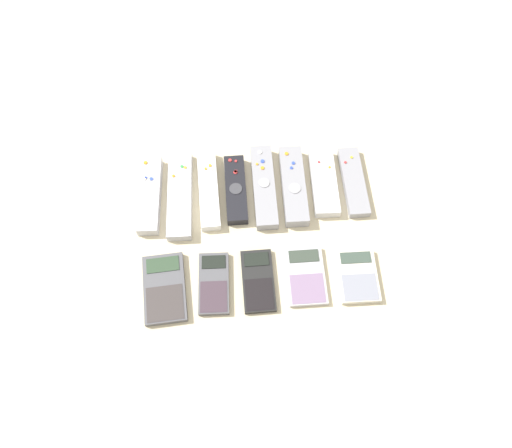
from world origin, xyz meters
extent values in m
plane|color=beige|center=(0.00, 0.00, 0.00)|extent=(3.00, 3.00, 0.00)
cube|color=#B7B7BC|center=(-0.22, 0.12, 0.01)|extent=(0.05, 0.19, 0.02)
cylinder|color=silver|center=(-0.23, 0.16, 0.03)|extent=(0.01, 0.01, 0.00)
cylinder|color=blue|center=(-0.23, 0.16, 0.03)|extent=(0.01, 0.01, 0.00)
cylinder|color=blue|center=(-0.22, 0.16, 0.03)|extent=(0.01, 0.01, 0.00)
cylinder|color=orange|center=(-0.23, 0.20, 0.03)|extent=(0.01, 0.01, 0.00)
cube|color=#B7B7BC|center=(-0.16, 0.12, 0.01)|extent=(0.06, 0.21, 0.02)
cylinder|color=yellow|center=(-0.14, 0.18, 0.02)|extent=(0.01, 0.01, 0.00)
cylinder|color=orange|center=(-0.17, 0.16, 0.02)|extent=(0.01, 0.01, 0.00)
cylinder|color=green|center=(-0.15, 0.18, 0.02)|extent=(0.01, 0.01, 0.00)
cube|color=white|center=(-0.10, 0.13, 0.01)|extent=(0.04, 0.19, 0.02)
cylinder|color=orange|center=(-0.09, 0.18, 0.02)|extent=(0.01, 0.01, 0.00)
cylinder|color=silver|center=(-0.09, 0.17, 0.02)|extent=(0.01, 0.01, 0.00)
cylinder|color=orange|center=(-0.10, 0.18, 0.02)|extent=(0.01, 0.01, 0.00)
cube|color=black|center=(-0.04, 0.12, 0.01)|extent=(0.05, 0.16, 0.02)
cylinder|color=#38383D|center=(-0.04, 0.12, 0.02)|extent=(0.03, 0.03, 0.00)
cylinder|color=red|center=(-0.05, 0.19, 0.02)|extent=(0.01, 0.01, 0.00)
cylinder|color=red|center=(-0.04, 0.16, 0.02)|extent=(0.01, 0.01, 0.00)
cylinder|color=red|center=(-0.03, 0.19, 0.02)|extent=(0.01, 0.01, 0.00)
cylinder|color=red|center=(-0.03, 0.16, 0.02)|extent=(0.01, 0.01, 0.00)
cube|color=gray|center=(0.02, 0.12, 0.01)|extent=(0.05, 0.20, 0.02)
cylinder|color=#99999E|center=(0.02, 0.13, 0.02)|extent=(0.02, 0.02, 0.00)
cylinder|color=blue|center=(0.03, 0.18, 0.03)|extent=(0.01, 0.01, 0.00)
cylinder|color=orange|center=(0.01, 0.18, 0.03)|extent=(0.01, 0.01, 0.00)
cylinder|color=orange|center=(0.02, 0.16, 0.03)|extent=(0.01, 0.01, 0.00)
cylinder|color=silver|center=(0.02, 0.21, 0.03)|extent=(0.01, 0.01, 0.00)
cube|color=gray|center=(0.09, 0.12, 0.01)|extent=(0.05, 0.19, 0.03)
cylinder|color=#99999E|center=(0.09, 0.11, 0.03)|extent=(0.03, 0.03, 0.00)
cylinder|color=orange|center=(0.08, 0.20, 0.03)|extent=(0.01, 0.01, 0.00)
cylinder|color=blue|center=(0.09, 0.17, 0.03)|extent=(0.01, 0.01, 0.00)
cylinder|color=blue|center=(0.09, 0.16, 0.03)|extent=(0.01, 0.01, 0.00)
cube|color=silver|center=(0.16, 0.13, 0.01)|extent=(0.06, 0.17, 0.02)
cylinder|color=orange|center=(0.17, 0.16, 0.02)|extent=(0.01, 0.01, 0.00)
cylinder|color=red|center=(0.15, 0.17, 0.02)|extent=(0.01, 0.01, 0.00)
cube|color=gray|center=(0.22, 0.12, 0.01)|extent=(0.05, 0.17, 0.02)
cylinder|color=yellow|center=(0.23, 0.18, 0.02)|extent=(0.01, 0.01, 0.00)
cylinder|color=red|center=(0.21, 0.17, 0.02)|extent=(0.01, 0.01, 0.00)
cube|color=#4C4C51|center=(-0.19, -0.09, 0.01)|extent=(0.09, 0.15, 0.01)
cube|color=#2D422D|center=(-0.20, -0.04, 0.01)|extent=(0.07, 0.03, 0.00)
cube|color=#393332|center=(-0.19, -0.12, 0.01)|extent=(0.08, 0.07, 0.00)
cube|color=#4C4C51|center=(-0.09, -0.09, 0.01)|extent=(0.07, 0.13, 0.01)
cube|color=black|center=(-0.09, -0.04, 0.01)|extent=(0.05, 0.03, 0.00)
cube|color=#3C2D37|center=(-0.10, -0.12, 0.01)|extent=(0.06, 0.07, 0.00)
cube|color=black|center=(-0.01, -0.09, 0.01)|extent=(0.06, 0.13, 0.01)
cube|color=black|center=(-0.01, -0.04, 0.01)|extent=(0.05, 0.03, 0.00)
cube|color=black|center=(-0.01, -0.12, 0.01)|extent=(0.06, 0.07, 0.00)
cube|color=#B2B2B7|center=(0.09, -0.09, 0.01)|extent=(0.08, 0.12, 0.01)
cube|color=#333D33|center=(0.09, -0.05, 0.01)|extent=(0.06, 0.03, 0.00)
cube|color=slate|center=(0.09, -0.11, 0.01)|extent=(0.07, 0.06, 0.00)
cube|color=beige|center=(0.19, -0.10, 0.01)|extent=(0.08, 0.11, 0.01)
cube|color=#38473D|center=(0.20, -0.06, 0.01)|extent=(0.06, 0.03, 0.00)
cube|color=gray|center=(0.19, -0.12, 0.01)|extent=(0.07, 0.06, 0.00)
camera|label=1|loc=(-0.04, -0.43, 0.95)|focal=35.00mm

